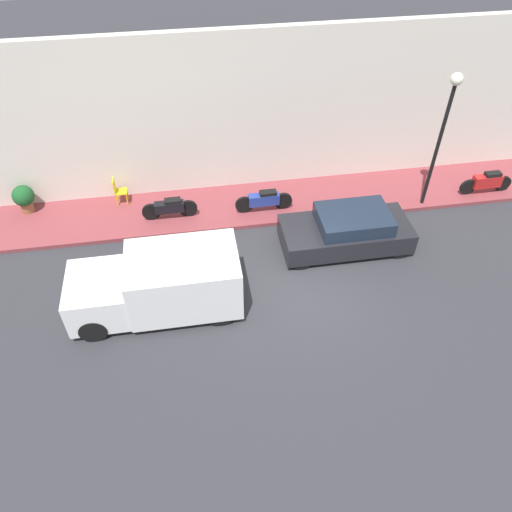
% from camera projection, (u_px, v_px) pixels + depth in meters
% --- Properties ---
extents(ground_plane, '(60.00, 60.00, 0.00)m').
position_uv_depth(ground_plane, '(306.00, 291.00, 14.57)').
color(ground_plane, '#2D2D33').
extents(sidewalk, '(2.39, 19.84, 0.13)m').
position_uv_depth(sidewalk, '(279.00, 202.00, 17.59)').
color(sidewalk, brown).
rests_on(sidewalk, ground_plane).
extents(building_facade, '(0.30, 19.84, 5.59)m').
position_uv_depth(building_facade, '(273.00, 112.00, 16.69)').
color(building_facade, silver).
rests_on(building_facade, ground_plane).
extents(parked_car, '(1.79, 4.01, 1.30)m').
position_uv_depth(parked_car, '(347.00, 231.00, 15.58)').
color(parked_car, black).
rests_on(parked_car, ground_plane).
extents(delivery_van, '(1.96, 4.59, 1.81)m').
position_uv_depth(delivery_van, '(158.00, 284.00, 13.49)').
color(delivery_van, white).
rests_on(delivery_van, ground_plane).
extents(motorcycle_blue, '(0.30, 1.95, 0.76)m').
position_uv_depth(motorcycle_blue, '(264.00, 200.00, 16.86)').
color(motorcycle_blue, navy).
rests_on(motorcycle_blue, sidewalk).
extents(motorcycle_red, '(0.30, 1.90, 0.81)m').
position_uv_depth(motorcycle_red, '(487.00, 182.00, 17.61)').
color(motorcycle_red, '#B21E1E').
rests_on(motorcycle_red, sidewalk).
extents(motorcycle_black, '(0.30, 1.83, 0.73)m').
position_uv_depth(motorcycle_black, '(170.00, 208.00, 16.57)').
color(motorcycle_black, black).
rests_on(motorcycle_black, sidewalk).
extents(streetlamp, '(0.38, 0.38, 4.64)m').
position_uv_depth(streetlamp, '(446.00, 117.00, 15.24)').
color(streetlamp, black).
rests_on(streetlamp, sidewalk).
extents(potted_plant, '(0.71, 0.71, 1.00)m').
position_uv_depth(potted_plant, '(24.00, 197.00, 16.70)').
color(potted_plant, brown).
rests_on(potted_plant, sidewalk).
extents(cafe_chair, '(0.40, 0.40, 0.96)m').
position_uv_depth(cafe_chair, '(118.00, 190.00, 17.10)').
color(cafe_chair, yellow).
rests_on(cafe_chair, sidewalk).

